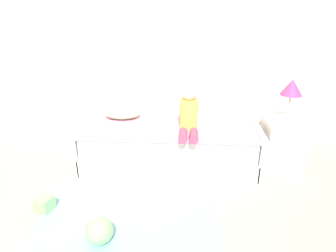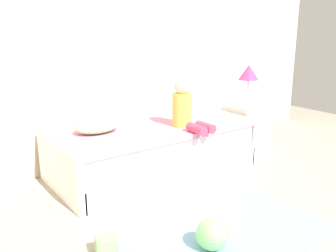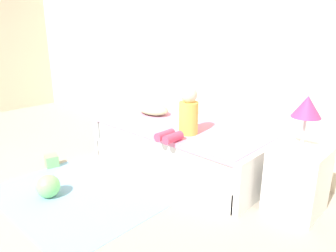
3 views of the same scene
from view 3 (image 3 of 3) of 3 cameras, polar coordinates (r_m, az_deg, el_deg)
The scene contains 9 objects.
wall_rear at distance 4.28m, azimuth 2.32°, elevation 15.79°, with size 7.20×0.10×2.90m, color beige.
bed at distance 3.70m, azimuth 2.65°, elevation -3.63°, with size 2.11×1.00×0.50m.
nightstand at distance 3.03m, azimuth 22.23°, elevation -8.93°, with size 0.44×0.44×0.60m, color white.
table_lamp at distance 2.82m, azimuth 23.72°, elevation 2.76°, with size 0.24×0.24×0.45m.
child_figure at distance 3.25m, azimuth 3.18°, elevation 1.85°, with size 0.20×0.51×0.50m.
pillow at distance 4.06m, azimuth -2.69°, elevation 3.02°, with size 0.44×0.30×0.13m, color #99CC8C.
toy_ball at distance 3.31m, azimuth -20.78°, elevation -10.10°, with size 0.23×0.23×0.23m, color #7FD872.
area_rug at distance 3.27m, azimuth -16.99°, elevation -12.23°, with size 1.60×1.10×0.01m, color #7AA8CC.
toy_block at distance 3.98m, azimuth -20.23°, elevation -5.95°, with size 0.14×0.14×0.14m, color #7FD872.
Camera 3 is at (2.80, -0.63, 1.59)m, focal length 33.82 mm.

